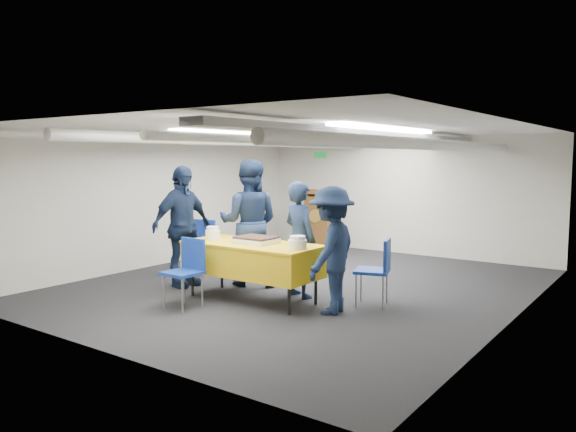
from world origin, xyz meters
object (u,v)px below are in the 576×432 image
object	(u,v)px
chair_near	(187,266)
sailor_c	(182,226)
podium	(321,219)
serving_table	(252,259)
sailor_d	(331,250)
sailor_a	(300,239)
chair_left	(202,241)
sheet_cake	(256,240)
sailor_b	(249,223)
chair_right	(379,265)

from	to	relation	value
chair_near	sailor_c	size ratio (longest dim) A/B	0.49
podium	sailor_c	xyz separation A→B (m)	(0.16, -4.09, 0.28)
serving_table	sailor_d	world-z (taller)	sailor_d
sailor_a	sailor_d	distance (m)	0.88
serving_table	sailor_a	size ratio (longest dim) A/B	1.18
chair_left	sailor_a	bearing A→B (deg)	-9.90
chair_left	sailor_d	xyz separation A→B (m)	(2.99, -0.83, 0.25)
sailor_d	chair_near	bearing A→B (deg)	-72.28
sheet_cake	chair_left	world-z (taller)	chair_left
sailor_b	sailor_d	bearing A→B (deg)	132.52
sailor_a	sailor_b	distance (m)	1.04
sheet_cake	podium	bearing A→B (deg)	110.85
chair_right	podium	bearing A→B (deg)	131.37
chair_left	sailor_b	xyz separation A→B (m)	(1.21, -0.24, 0.40)
chair_near	sailor_a	size ratio (longest dim) A/B	0.55
sheet_cake	chair_near	bearing A→B (deg)	-123.96
sailor_b	chair_near	bearing A→B (deg)	66.72
podium	sailor_a	size ratio (longest dim) A/B	0.79
chair_right	chair_left	xyz separation A→B (m)	(-3.32, 0.21, 0.00)
sheet_cake	chair_right	bearing A→B (deg)	25.15
sheet_cake	chair_near	world-z (taller)	chair_near
serving_table	sailor_c	distance (m)	1.40
sailor_b	sailor_d	world-z (taller)	sailor_b
serving_table	sailor_d	distance (m)	1.20
podium	chair_left	distance (m)	3.24
sailor_a	sailor_d	bearing A→B (deg)	168.65
serving_table	sheet_cake	bearing A→B (deg)	28.52
chair_left	sailor_d	distance (m)	3.12
serving_table	sailor_a	world-z (taller)	sailor_a
sheet_cake	sailor_d	size ratio (longest dim) A/B	0.34
chair_right	sailor_d	bearing A→B (deg)	-117.65
podium	chair_right	world-z (taller)	podium
chair_left	sailor_a	distance (m)	2.28
chair_near	sailor_b	distance (m)	1.47
podium	chair_near	world-z (taller)	podium
chair_near	sailor_c	xyz separation A→B (m)	(-0.90, 0.78, 0.36)
chair_left	chair_right	bearing A→B (deg)	-3.56
chair_near	sailor_c	bearing A→B (deg)	139.15
chair_right	sailor_c	distance (m)	2.96
sailor_a	sailor_d	xyz separation A→B (m)	(0.77, -0.44, -0.01)
sailor_a	sailor_c	bearing A→B (deg)	33.77
chair_left	sailor_a	size ratio (longest dim) A/B	0.55
serving_table	chair_right	size ratio (longest dim) A/B	2.15
chair_right	sailor_b	distance (m)	2.15
sailor_c	sailor_d	size ratio (longest dim) A/B	1.14
serving_table	sheet_cake	size ratio (longest dim) A/B	3.54
chair_right	sailor_c	bearing A→B (deg)	-167.00
sailor_a	sailor_c	distance (m)	1.84
serving_table	sailor_b	distance (m)	0.98
podium	sailor_b	size ratio (longest dim) A/B	0.67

